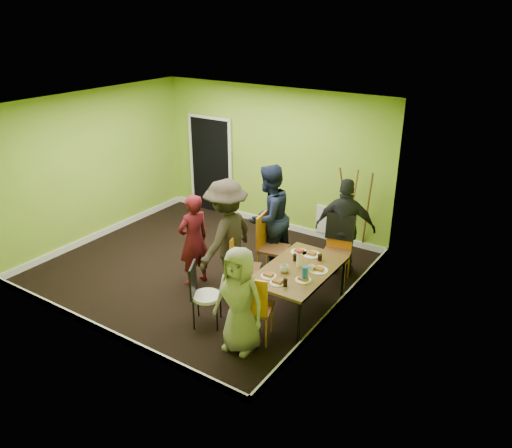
{
  "coord_description": "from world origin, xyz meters",
  "views": [
    {
      "loc": [
        4.94,
        -5.85,
        4.12
      ],
      "look_at": [
        1.1,
        0.0,
        1.09
      ],
      "focal_mm": 35.0,
      "sensor_mm": 36.0,
      "label": 1
    }
  ],
  "objects_px": {
    "chair_left_near": "(241,262)",
    "person_left_far": "(269,217)",
    "person_standing": "(194,240)",
    "easel": "(355,212)",
    "chair_back_end": "(340,233)",
    "person_back_end": "(345,228)",
    "blue_bottle": "(305,274)",
    "person_front_end": "(240,300)",
    "chair_left_far": "(269,242)",
    "dining_table": "(299,272)",
    "orange_bottle": "(297,258)",
    "chair_bentwood": "(202,292)",
    "person_left_near": "(227,237)",
    "thermos": "(299,259)",
    "chair_front_end": "(255,305)"
  },
  "relations": [
    {
      "from": "dining_table",
      "to": "orange_bottle",
      "type": "xyz_separation_m",
      "value": [
        -0.14,
        0.2,
        0.1
      ]
    },
    {
      "from": "chair_left_near",
      "to": "orange_bottle",
      "type": "xyz_separation_m",
      "value": [
        0.86,
        0.19,
        0.24
      ]
    },
    {
      "from": "dining_table",
      "to": "blue_bottle",
      "type": "relative_size",
      "value": 7.03
    },
    {
      "from": "chair_back_end",
      "to": "person_left_near",
      "type": "xyz_separation_m",
      "value": [
        -1.28,
        -1.33,
        0.13
      ]
    },
    {
      "from": "chair_front_end",
      "to": "person_left_far",
      "type": "xyz_separation_m",
      "value": [
        -0.98,
        1.92,
        0.34
      ]
    },
    {
      "from": "chair_left_near",
      "to": "blue_bottle",
      "type": "height_order",
      "value": "chair_left_near"
    },
    {
      "from": "chair_back_end",
      "to": "person_back_end",
      "type": "distance_m",
      "value": 0.16
    },
    {
      "from": "dining_table",
      "to": "person_left_near",
      "type": "bearing_deg",
      "value": 178.96
    },
    {
      "from": "chair_back_end",
      "to": "chair_front_end",
      "type": "xyz_separation_m",
      "value": [
        -0.17,
        -2.24,
        -0.22
      ]
    },
    {
      "from": "chair_front_end",
      "to": "orange_bottle",
      "type": "bearing_deg",
      "value": 69.95
    },
    {
      "from": "chair_left_far",
      "to": "thermos",
      "type": "xyz_separation_m",
      "value": [
        0.94,
        -0.7,
        0.26
      ]
    },
    {
      "from": "easel",
      "to": "person_standing",
      "type": "height_order",
      "value": "easel"
    },
    {
      "from": "orange_bottle",
      "to": "chair_front_end",
      "type": "bearing_deg",
      "value": -91.1
    },
    {
      "from": "chair_front_end",
      "to": "easel",
      "type": "relative_size",
      "value": 0.64
    },
    {
      "from": "chair_left_near",
      "to": "easel",
      "type": "xyz_separation_m",
      "value": [
        0.84,
        2.35,
        0.23
      ]
    },
    {
      "from": "chair_left_far",
      "to": "easel",
      "type": "relative_size",
      "value": 0.68
    },
    {
      "from": "easel",
      "to": "chair_left_far",
      "type": "bearing_deg",
      "value": -117.04
    },
    {
      "from": "chair_left_near",
      "to": "chair_back_end",
      "type": "distance_m",
      "value": 1.69
    },
    {
      "from": "dining_table",
      "to": "person_back_end",
      "type": "height_order",
      "value": "person_back_end"
    },
    {
      "from": "chair_left_near",
      "to": "chair_back_end",
      "type": "height_order",
      "value": "chair_back_end"
    },
    {
      "from": "chair_back_end",
      "to": "person_standing",
      "type": "xyz_separation_m",
      "value": [
        -1.83,
        -1.46,
        -0.02
      ]
    },
    {
      "from": "chair_back_end",
      "to": "person_front_end",
      "type": "bearing_deg",
      "value": 71.0
    },
    {
      "from": "chair_left_far",
      "to": "easel",
      "type": "xyz_separation_m",
      "value": [
        0.81,
        1.6,
        0.18
      ]
    },
    {
      "from": "blue_bottle",
      "to": "orange_bottle",
      "type": "height_order",
      "value": "blue_bottle"
    },
    {
      "from": "chair_left_near",
      "to": "easel",
      "type": "distance_m",
      "value": 2.51
    },
    {
      "from": "blue_bottle",
      "to": "person_front_end",
      "type": "height_order",
      "value": "person_front_end"
    },
    {
      "from": "chair_left_near",
      "to": "person_standing",
      "type": "bearing_deg",
      "value": -102.83
    },
    {
      "from": "chair_front_end",
      "to": "person_back_end",
      "type": "relative_size",
      "value": 0.61
    },
    {
      "from": "chair_back_end",
      "to": "person_left_far",
      "type": "distance_m",
      "value": 1.2
    },
    {
      "from": "chair_left_near",
      "to": "blue_bottle",
      "type": "relative_size",
      "value": 4.61
    },
    {
      "from": "person_standing",
      "to": "chair_front_end",
      "type": "bearing_deg",
      "value": 81.01
    },
    {
      "from": "chair_back_end",
      "to": "chair_bentwood",
      "type": "bearing_deg",
      "value": 53.02
    },
    {
      "from": "blue_bottle",
      "to": "person_back_end",
      "type": "distance_m",
      "value": 1.77
    },
    {
      "from": "person_back_end",
      "to": "thermos",
      "type": "bearing_deg",
      "value": 69.71
    },
    {
      "from": "orange_bottle",
      "to": "chair_left_near",
      "type": "bearing_deg",
      "value": -167.55
    },
    {
      "from": "dining_table",
      "to": "easel",
      "type": "xyz_separation_m",
      "value": [
        -0.16,
        2.36,
        0.09
      ]
    },
    {
      "from": "chair_front_end",
      "to": "chair_bentwood",
      "type": "relative_size",
      "value": 1.09
    },
    {
      "from": "easel",
      "to": "person_front_end",
      "type": "distance_m",
      "value": 3.46
    },
    {
      "from": "chair_bentwood",
      "to": "thermos",
      "type": "distance_m",
      "value": 1.44
    },
    {
      "from": "thermos",
      "to": "orange_bottle",
      "type": "height_order",
      "value": "thermos"
    },
    {
      "from": "chair_left_near",
      "to": "person_left_far",
      "type": "bearing_deg",
      "value": 166.66
    },
    {
      "from": "chair_left_far",
      "to": "chair_bentwood",
      "type": "relative_size",
      "value": 1.16
    },
    {
      "from": "orange_bottle",
      "to": "person_back_end",
      "type": "height_order",
      "value": "person_back_end"
    },
    {
      "from": "easel",
      "to": "person_left_far",
      "type": "distance_m",
      "value": 1.66
    },
    {
      "from": "blue_bottle",
      "to": "person_front_end",
      "type": "relative_size",
      "value": 0.15
    },
    {
      "from": "chair_back_end",
      "to": "person_standing",
      "type": "relative_size",
      "value": 0.73
    },
    {
      "from": "chair_bentwood",
      "to": "person_standing",
      "type": "relative_size",
      "value": 0.61
    },
    {
      "from": "blue_bottle",
      "to": "person_left_near",
      "type": "bearing_deg",
      "value": 169.28
    },
    {
      "from": "chair_front_end",
      "to": "chair_bentwood",
      "type": "height_order",
      "value": "chair_front_end"
    },
    {
      "from": "chair_left_near",
      "to": "thermos",
      "type": "height_order",
      "value": "chair_left_near"
    }
  ]
}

